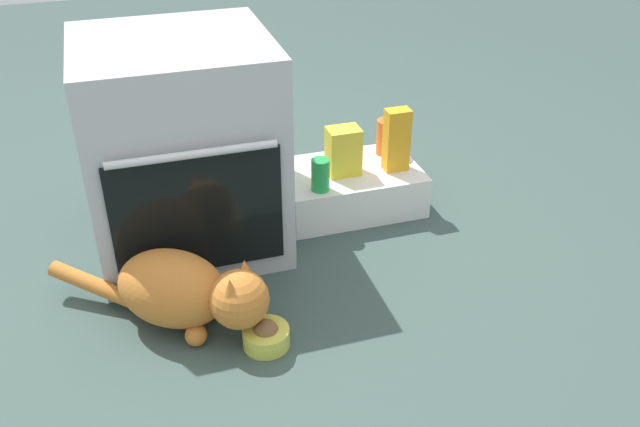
% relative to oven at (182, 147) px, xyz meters
% --- Properties ---
extents(ground, '(8.00, 8.00, 0.00)m').
position_rel_oven_xyz_m(ground, '(0.04, -0.39, -0.37)').
color(ground, '#384C47').
extents(oven, '(0.62, 0.64, 0.73)m').
position_rel_oven_xyz_m(oven, '(0.00, 0.00, 0.00)').
color(oven, '#B7BABF').
rests_on(oven, ground).
extents(pantry_cabinet, '(0.52, 0.35, 0.16)m').
position_rel_oven_xyz_m(pantry_cabinet, '(0.62, 0.05, -0.28)').
color(pantry_cabinet, white).
rests_on(pantry_cabinet, ground).
extents(food_bowl, '(0.14, 0.14, 0.09)m').
position_rel_oven_xyz_m(food_bowl, '(0.12, -0.63, -0.33)').
color(food_bowl, '#D1D14C').
rests_on(food_bowl, ground).
extents(cat, '(0.63, 0.50, 0.25)m').
position_rel_oven_xyz_m(cat, '(-0.08, -0.48, -0.23)').
color(cat, '#C6752D').
rests_on(cat, ground).
extents(sauce_jar, '(0.08, 0.08, 0.14)m').
position_rel_oven_xyz_m(sauce_jar, '(0.80, 0.14, -0.13)').
color(sauce_jar, '#D16023').
rests_on(sauce_jar, pantry_cabinet).
extents(snack_bag, '(0.12, 0.09, 0.18)m').
position_rel_oven_xyz_m(snack_bag, '(0.58, 0.03, -0.11)').
color(snack_bag, yellow).
rests_on(snack_bag, pantry_cabinet).
extents(juice_carton, '(0.09, 0.06, 0.24)m').
position_rel_oven_xyz_m(juice_carton, '(0.78, 0.00, -0.08)').
color(juice_carton, orange).
rests_on(juice_carton, pantry_cabinet).
extents(soda_can, '(0.07, 0.07, 0.12)m').
position_rel_oven_xyz_m(soda_can, '(0.46, -0.07, -0.14)').
color(soda_can, green).
rests_on(soda_can, pantry_cabinet).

